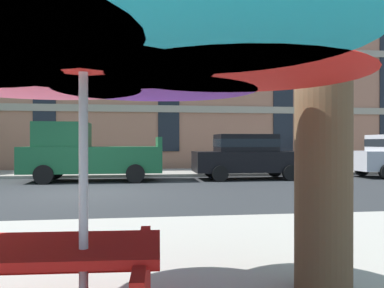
% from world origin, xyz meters
% --- Properties ---
extents(ground_plane, '(120.00, 120.00, 0.00)m').
position_xyz_m(ground_plane, '(0.00, 0.00, 0.00)').
color(ground_plane, '#2D3033').
extents(sidewalk_far, '(56.00, 3.60, 0.12)m').
position_xyz_m(sidewalk_far, '(0.00, 6.80, 0.06)').
color(sidewalk_far, '#9E998E').
rests_on(sidewalk_far, ground).
extents(apartment_building, '(37.14, 12.08, 16.00)m').
position_xyz_m(apartment_building, '(-0.00, 14.99, 8.00)').
color(apartment_building, '#A87056').
rests_on(apartment_building, ground).
extents(pickup_green, '(5.10, 2.12, 2.20)m').
position_xyz_m(pickup_green, '(-0.41, 3.70, 1.03)').
color(pickup_green, '#195933').
rests_on(pickup_green, ground).
extents(sedan_black, '(4.40, 1.98, 1.78)m').
position_xyz_m(sedan_black, '(5.83, 3.70, 0.95)').
color(sedan_black, black).
rests_on(sedan_black, ground).
extents(patio_umbrella, '(3.83, 3.56, 2.43)m').
position_xyz_m(patio_umbrella, '(1.13, -9.00, 2.14)').
color(patio_umbrella, silver).
rests_on(patio_umbrella, ground).
extents(picnic_table, '(1.88, 1.62, 0.77)m').
position_xyz_m(picnic_table, '(0.73, -8.86, 0.49)').
color(picnic_table, red).
rests_on(picnic_table, ground).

